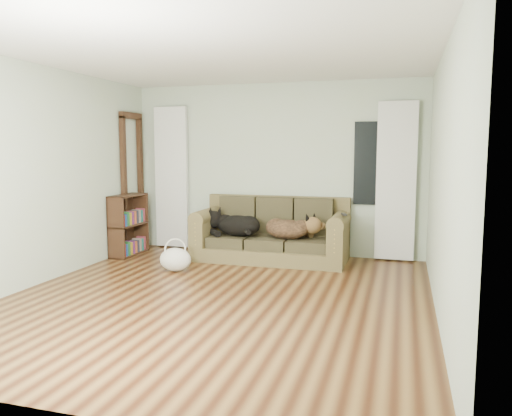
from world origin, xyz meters
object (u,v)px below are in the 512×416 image
(sofa, at_px, (271,229))
(dog_shepherd, at_px, (290,229))
(tote_bag, at_px, (175,259))
(dog_black_lab, at_px, (235,226))
(bookshelf, at_px, (129,222))

(sofa, bearing_deg, dog_shepherd, -17.49)
(sofa, relative_size, tote_bag, 5.12)
(dog_black_lab, relative_size, tote_bag, 1.69)
(sofa, height_order, bookshelf, bookshelf)
(tote_bag, bearing_deg, bookshelf, 146.56)
(dog_black_lab, height_order, tote_bag, dog_black_lab)
(dog_shepherd, relative_size, bookshelf, 0.73)
(sofa, distance_m, bookshelf, 2.18)
(sofa, bearing_deg, bookshelf, -173.07)
(dog_shepherd, xyz_separation_m, tote_bag, (-1.34, -0.92, -0.33))
(sofa, height_order, dog_shepherd, sofa)
(sofa, xyz_separation_m, dog_black_lab, (-0.52, -0.07, 0.03))
(dog_black_lab, xyz_separation_m, tote_bag, (-0.52, -0.94, -0.32))
(dog_black_lab, relative_size, bookshelf, 0.78)
(dog_shepherd, height_order, tote_bag, dog_shepherd)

